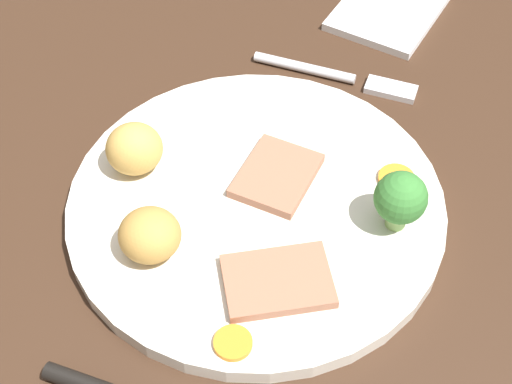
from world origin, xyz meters
TOP-DOWN VIEW (x-y plane):
  - dining_table at (0.00, 0.00)cm, footprint 120.00×84.00cm
  - dinner_plate at (1.23, 1.17)cm, footprint 28.89×28.89cm
  - meat_slice_main at (-1.36, 1.98)cm, footprint 7.27×6.08cm
  - meat_slice_under at (7.92, 5.07)cm, footprint 8.19×9.07cm
  - roast_potato_left at (1.04, -8.80)cm, footprint 5.86×5.95cm
  - roast_potato_right at (8.07, -4.40)cm, footprint 5.10×5.17cm
  - carrot_coin_front at (-4.24, 10.83)cm, footprint 2.85×2.85cm
  - carrot_coin_back at (13.35, 3.73)cm, footprint 2.61×2.61cm
  - broccoli_floret at (0.30, 11.68)cm, footprint 3.91×3.91cm
  - fork at (-15.70, 3.21)cm, footprint 2.06×15.27cm
  - folded_napkin at (-26.57, 5.33)cm, footprint 12.53×10.95cm

SIDE VIEW (x-z plane):
  - dining_table at x=0.00cm, z-range 0.00..3.60cm
  - fork at x=-15.70cm, z-range 3.54..4.44cm
  - folded_napkin at x=-26.57cm, z-range 3.60..4.40cm
  - dinner_plate at x=1.23cm, z-range 3.60..5.00cm
  - carrot_coin_back at x=13.35cm, z-range 5.00..5.41cm
  - carrot_coin_front at x=-4.24cm, z-range 5.00..5.41cm
  - meat_slice_main at x=-1.36cm, z-range 5.00..5.80cm
  - meat_slice_under at x=7.92cm, z-range 5.00..5.80cm
  - roast_potato_right at x=8.07cm, z-range 5.00..8.65cm
  - roast_potato_left at x=1.04cm, z-range 5.00..9.21cm
  - broccoli_floret at x=0.30cm, z-range 5.41..10.41cm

